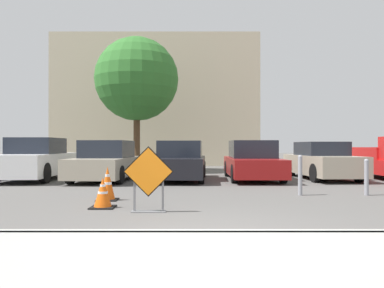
{
  "coord_description": "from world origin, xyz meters",
  "views": [
    {
      "loc": [
        -0.3,
        -5.08,
        1.3
      ],
      "look_at": [
        -0.3,
        10.38,
        1.35
      ],
      "focal_mm": 35.0,
      "sensor_mm": 36.0,
      "label": 1
    }
  ],
  "objects": [
    {
      "name": "street_tree_behind_lot",
      "position": [
        -3.02,
        13.34,
        4.55
      ],
      "size": [
        4.11,
        4.11,
        6.62
      ],
      "color": "#513823",
      "rests_on": "ground_plane"
    },
    {
      "name": "parked_car_fifth",
      "position": [
        2.0,
        9.13,
        0.67
      ],
      "size": [
        1.9,
        4.51,
        1.48
      ],
      "rotation": [
        0.0,
        0.0,
        3.13
      ],
      "color": "maroon",
      "rests_on": "ground_plane"
    },
    {
      "name": "bollard_nearest",
      "position": [
        2.51,
        4.62,
        0.55
      ],
      "size": [
        0.12,
        0.12,
        1.05
      ],
      "color": "gray",
      "rests_on": "ground_plane"
    },
    {
      "name": "parked_car_fourth",
      "position": [
        -0.73,
        8.9,
        0.67
      ],
      "size": [
        2.0,
        4.25,
        1.47
      ],
      "rotation": [
        0.0,
        0.0,
        3.09
      ],
      "color": "black",
      "rests_on": "ground_plane"
    },
    {
      "name": "bollard_second",
      "position": [
        4.23,
        4.62,
        0.5
      ],
      "size": [
        0.12,
        0.12,
        0.95
      ],
      "color": "gray",
      "rests_on": "ground_plane"
    },
    {
      "name": "sidewalk_strip",
      "position": [
        0.0,
        -1.25,
        0.07
      ],
      "size": [
        22.39,
        2.5,
        0.14
      ],
      "color": "#999993",
      "rests_on": "ground_plane"
    },
    {
      "name": "ground_plane",
      "position": [
        0.0,
        10.0,
        0.0
      ],
      "size": [
        96.0,
        96.0,
        0.0
      ],
      "primitive_type": "plane",
      "color": "#565451"
    },
    {
      "name": "parked_car_second",
      "position": [
        -6.19,
        9.05,
        0.73
      ],
      "size": [
        2.0,
        4.62,
        1.58
      ],
      "rotation": [
        0.0,
        0.0,
        3.17
      ],
      "color": "white",
      "rests_on": "ground_plane"
    },
    {
      "name": "building_facade_backdrop",
      "position": [
        -2.63,
        20.67,
        4.19
      ],
      "size": [
        13.19,
        5.0,
        8.39
      ],
      "color": "beige",
      "rests_on": "ground_plane"
    },
    {
      "name": "parked_car_sixth",
      "position": [
        4.73,
        9.38,
        0.67
      ],
      "size": [
        1.95,
        4.42,
        1.43
      ],
      "rotation": [
        0.0,
        0.0,
        3.19
      ],
      "color": "#A39984",
      "rests_on": "ground_plane"
    },
    {
      "name": "parked_car_third",
      "position": [
        -3.46,
        8.78,
        0.67
      ],
      "size": [
        2.13,
        4.39,
        1.48
      ],
      "rotation": [
        0.0,
        0.0,
        3.07
      ],
      "color": "#A39984",
      "rests_on": "ground_plane"
    },
    {
      "name": "curb_lip",
      "position": [
        0.0,
        0.0,
        0.07
      ],
      "size": [
        22.39,
        0.2,
        0.14
      ],
      "color": "#999993",
      "rests_on": "ground_plane"
    },
    {
      "name": "traffic_cone_second",
      "position": [
        -2.29,
        3.75,
        0.39
      ],
      "size": [
        0.48,
        0.48,
        0.8
      ],
      "color": "black",
      "rests_on": "ground_plane"
    },
    {
      "name": "road_closed_sign",
      "position": [
        -1.14,
        2.16,
        0.67
      ],
      "size": [
        0.98,
        0.2,
        1.28
      ],
      "color": "black",
      "rests_on": "ground_plane"
    },
    {
      "name": "traffic_cone_nearest",
      "position": [
        -2.15,
        2.68,
        0.31
      ],
      "size": [
        0.49,
        0.49,
        0.63
      ],
      "color": "black",
      "rests_on": "ground_plane"
    }
  ]
}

